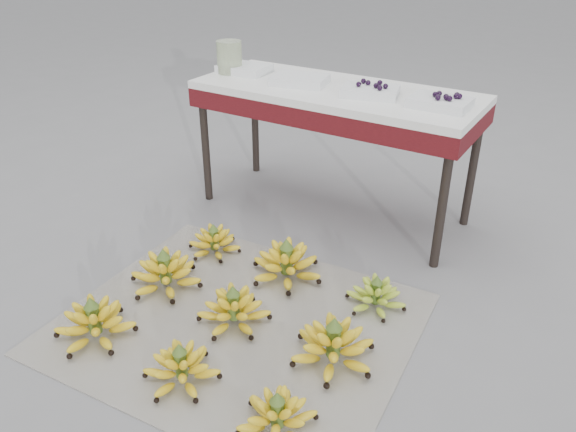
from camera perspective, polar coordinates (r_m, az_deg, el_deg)
The scene contains 17 objects.
ground at distance 2.22m, azimuth -5.21°, elevation -9.36°, with size 60.00×60.00×0.00m, color slate.
newspaper_mat at distance 2.14m, azimuth -5.10°, elevation -10.79°, with size 1.25×1.05×0.01m, color silver.
bunch_front_left at distance 2.15m, azimuth -19.05°, elevation -10.26°, with size 0.33×0.33×0.17m.
bunch_front_center at distance 1.91m, azimuth -10.78°, elevation -14.91°, with size 0.28×0.28×0.15m.
bunch_front_right at distance 1.74m, azimuth -1.08°, elevation -19.72°, with size 0.31×0.31×0.15m.
bunch_mid_left at distance 2.34m, azimuth -12.34°, elevation -5.72°, with size 0.32×0.32×0.18m.
bunch_mid_center at distance 2.11m, azimuth -5.52°, elevation -9.47°, with size 0.32×0.32×0.16m.
bunch_mid_right at distance 1.95m, azimuth 4.62°, elevation -13.01°, with size 0.37×0.37×0.18m.
bunch_back_left at distance 2.54m, azimuth -7.49°, elevation -2.66°, with size 0.26×0.26×0.14m.
bunch_back_center at distance 2.34m, azimuth -0.15°, elevation -4.90°, with size 0.35×0.35×0.18m.
bunch_back_right at distance 2.21m, azimuth 8.91°, elevation -8.00°, with size 0.26×0.26×0.14m.
vendor_table at distance 2.70m, azimuth 4.83°, elevation 11.34°, with size 1.34×0.53×0.64m.
tray_far_left at distance 2.95m, azimuth -4.44°, elevation 14.70°, with size 0.26×0.19×0.04m.
tray_left at distance 2.73m, azimuth 1.21°, elevation 13.67°, with size 0.29×0.23×0.04m.
tray_right at distance 2.57m, azimuth 8.38°, elevation 12.48°, with size 0.28×0.23×0.06m.
tray_far_right at distance 2.46m, azimuth 15.21°, elevation 11.11°, with size 0.25×0.18×0.06m.
glass_jar at distance 2.94m, azimuth -5.98°, elevation 15.77°, with size 0.13×0.13×0.16m, color beige.
Camera 1 is at (1.09, -1.38, 1.35)m, focal length 35.00 mm.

